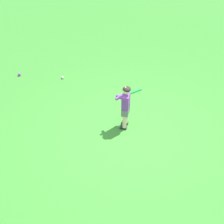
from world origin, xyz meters
TOP-DOWN VIEW (x-y plane):
  - ground_plane at (0.00, 0.00)m, footprint 40.00×40.00m
  - child_batter at (0.36, 0.10)m, footprint 0.36×0.62m
  - play_ball_center_lawn at (2.91, 2.68)m, footprint 0.08×0.08m
  - play_ball_near_batter at (2.59, 1.47)m, footprint 0.07×0.07m

SIDE VIEW (x-z plane):
  - ground_plane at x=0.00m, z-range 0.00..0.00m
  - play_ball_near_batter at x=2.59m, z-range 0.00..0.07m
  - play_ball_center_lawn at x=2.91m, z-range 0.00..0.08m
  - child_batter at x=0.36m, z-range 0.11..1.19m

